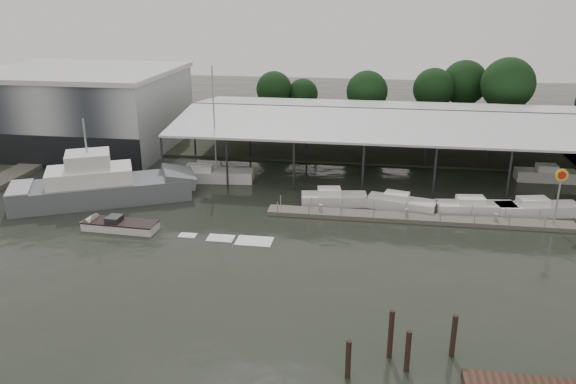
# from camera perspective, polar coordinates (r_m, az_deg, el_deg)

# --- Properties ---
(ground) EXTENTS (200.00, 200.00, 0.00)m
(ground) POSITION_cam_1_polar(r_m,az_deg,el_deg) (45.50, -5.52, -6.55)
(ground) COLOR black
(ground) RESTS_ON ground
(land_strip_far) EXTENTS (140.00, 30.00, 0.30)m
(land_strip_far) POSITION_cam_1_polar(r_m,az_deg,el_deg) (84.54, 1.35, 6.03)
(land_strip_far) COLOR #363B2C
(land_strip_far) RESTS_ON ground
(land_strip_west) EXTENTS (20.00, 40.00, 0.30)m
(land_strip_west) POSITION_cam_1_polar(r_m,az_deg,el_deg) (88.14, -26.62, 4.50)
(land_strip_west) COLOR #363B2C
(land_strip_west) RESTS_ON ground
(storage_warehouse) EXTENTS (24.50, 20.50, 10.50)m
(storage_warehouse) POSITION_cam_1_polar(r_m,az_deg,el_deg) (80.72, -20.13, 7.96)
(storage_warehouse) COLOR #ABB1B6
(storage_warehouse) RESTS_ON ground
(covered_boat_shed) EXTENTS (58.24, 24.00, 6.96)m
(covered_boat_shed) POSITION_cam_1_polar(r_m,az_deg,el_deg) (69.23, 14.06, 7.50)
(covered_boat_shed) COLOR silver
(covered_boat_shed) RESTS_ON ground
(trawler_dock) EXTENTS (3.00, 18.00, 0.50)m
(trawler_dock) POSITION_cam_1_polar(r_m,az_deg,el_deg) (69.90, -27.15, 1.00)
(trawler_dock) COLOR #5F5C54
(trawler_dock) RESTS_ON ground
(floating_dock) EXTENTS (28.00, 2.00, 1.40)m
(floating_dock) POSITION_cam_1_polar(r_m,az_deg,el_deg) (53.52, 12.96, -2.61)
(floating_dock) COLOR #5F5C54
(floating_dock) RESTS_ON ground
(shell_fuel_sign) EXTENTS (1.10, 0.18, 5.55)m
(shell_fuel_sign) POSITION_cam_1_polar(r_m,az_deg,el_deg) (54.63, 25.89, 0.49)
(shell_fuel_sign) COLOR #989B9E
(shell_fuel_sign) RESTS_ON ground
(grey_trawler) EXTENTS (18.26, 12.20, 8.84)m
(grey_trawler) POSITION_cam_1_polar(r_m,az_deg,el_deg) (59.47, -18.25, 0.57)
(grey_trawler) COLOR #595E62
(grey_trawler) RESTS_ON ground
(white_sailboat) EXTENTS (9.33, 3.50, 12.93)m
(white_sailboat) POSITION_cam_1_polar(r_m,az_deg,el_deg) (63.53, -7.81, 1.72)
(white_sailboat) COLOR silver
(white_sailboat) RESTS_ON ground
(speedboat_underway) EXTENTS (18.34, 3.04, 2.00)m
(speedboat_underway) POSITION_cam_1_polar(r_m,az_deg,el_deg) (52.51, -17.25, -3.23)
(speedboat_underway) COLOR silver
(speedboat_underway) RESTS_ON ground
(moored_cruiser_0) EXTENTS (6.72, 3.15, 1.70)m
(moored_cruiser_0) POSITION_cam_1_polar(r_m,az_deg,el_deg) (56.14, 4.63, -0.63)
(moored_cruiser_0) COLOR silver
(moored_cruiser_0) RESTS_ON ground
(moored_cruiser_1) EXTENTS (6.89, 3.78, 1.70)m
(moored_cruiser_1) POSITION_cam_1_polar(r_m,az_deg,el_deg) (55.79, 11.37, -1.11)
(moored_cruiser_1) COLOR silver
(moored_cruiser_1) RESTS_ON ground
(moored_cruiser_2) EXTENTS (7.55, 3.02, 1.70)m
(moored_cruiser_2) POSITION_cam_1_polar(r_m,az_deg,el_deg) (56.49, 18.43, -1.49)
(moored_cruiser_2) COLOR silver
(moored_cruiser_2) RESTS_ON ground
(moored_cruiser_3) EXTENTS (8.14, 3.77, 1.70)m
(moored_cruiser_3) POSITION_cam_1_polar(r_m,az_deg,el_deg) (58.36, 23.95, -1.54)
(moored_cruiser_3) COLOR silver
(moored_cruiser_3) RESTS_ON ground
(mooring_pilings) EXTENTS (6.22, 9.72, 3.69)m
(mooring_pilings) POSITION_cam_1_polar(r_m,az_deg,el_deg) (31.48, 12.10, -17.91)
(mooring_pilings) COLOR #35261A
(mooring_pilings) RESTS_ON ground
(horizon_tree_line) EXTENTS (65.40, 12.29, 11.37)m
(horizon_tree_line) POSITION_cam_1_polar(r_m,az_deg,el_deg) (89.53, 18.72, 9.83)
(horizon_tree_line) COLOR black
(horizon_tree_line) RESTS_ON ground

